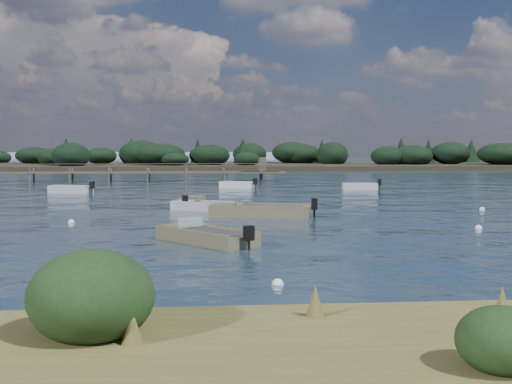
{
  "coord_description": "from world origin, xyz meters",
  "views": [
    {
      "loc": [
        -3.08,
        -24.98,
        3.61
      ],
      "look_at": [
        0.31,
        14.0,
        1.0
      ],
      "focal_mm": 45.0,
      "sensor_mm": 36.0,
      "label": 1
    }
  ],
  "objects": [
    {
      "name": "dinghy_mid_white_a",
      "position": [
        0.13,
        9.36,
        0.17
      ],
      "size": [
        5.85,
        3.19,
        1.34
      ],
      "color": "#706A4B",
      "rests_on": "ground"
    },
    {
      "name": "far_headland",
      "position": [
        25.0,
        100.0,
        1.96
      ],
      "size": [
        190.0,
        40.0,
        5.8
      ],
      "color": "black",
      "rests_on": "ground"
    },
    {
      "name": "buoy_b",
      "position": [
        9.6,
        3.17,
        0.0
      ],
      "size": [
        0.32,
        0.32,
        0.32
      ],
      "primitive_type": "sphere",
      "color": "white",
      "rests_on": "ground"
    },
    {
      "name": "ground",
      "position": [
        0.0,
        60.0,
        0.0
      ],
      "size": [
        400.0,
        400.0,
        0.0
      ],
      "primitive_type": "plane",
      "color": "#152331",
      "rests_on": "ground"
    },
    {
      "name": "tender_far_grey",
      "position": [
        -13.76,
        28.98,
        0.17
      ],
      "size": [
        3.92,
        2.52,
        1.25
      ],
      "color": "#A6ABAD",
      "rests_on": "ground"
    },
    {
      "name": "jetty",
      "position": [
        -21.74,
        47.99,
        0.98
      ],
      "size": [
        64.5,
        3.2,
        3.4
      ],
      "color": "#4C4338",
      "rests_on": "ground"
    },
    {
      "name": "tender_far_white",
      "position": [
        0.35,
        34.74,
        0.17
      ],
      "size": [
        3.51,
        2.49,
        1.21
      ],
      "color": "silver",
      "rests_on": "ground"
    },
    {
      "name": "shore_lip",
      "position": [
        0.0,
        -12.2,
        0.0
      ],
      "size": [
        160.0,
        0.6,
        0.3
      ],
      "primitive_type": "cube",
      "color": "black",
      "rests_on": "ground"
    },
    {
      "name": "buoy_d",
      "position": [
        13.79,
        12.01,
        0.0
      ],
      "size": [
        0.32,
        0.32,
        0.32
      ],
      "primitive_type": "sphere",
      "color": "white",
      "rests_on": "ground"
    },
    {
      "name": "dinghy_mid_grey",
      "position": [
        -2.8,
        12.92,
        0.15
      ],
      "size": [
        4.19,
        3.2,
        1.08
      ],
      "color": "#A6ABAD",
      "rests_on": "ground"
    },
    {
      "name": "dinghy_extra_b",
      "position": [
        -3.67,
        15.41,
        0.16
      ],
      "size": [
        1.88,
        4.76,
        1.14
      ],
      "color": "#706A4B",
      "rests_on": "ground"
    },
    {
      "name": "buoy_c",
      "position": [
        -9.44,
        7.12,
        0.0
      ],
      "size": [
        0.32,
        0.32,
        0.32
      ],
      "primitive_type": "sphere",
      "color": "white",
      "rests_on": "ground"
    },
    {
      "name": "dinghy_near_olive",
      "position": [
        -2.88,
        -0.31,
        0.15
      ],
      "size": [
        4.06,
        4.51,
        1.17
      ],
      "color": "#706A4B",
      "rests_on": "ground"
    },
    {
      "name": "buoy_a",
      "position": [
        -1.04,
        -8.16,
        0.0
      ],
      "size": [
        0.32,
        0.32,
        0.32
      ],
      "primitive_type": "sphere",
      "color": "white",
      "rests_on": "ground"
    },
    {
      "name": "tender_far_grey_b",
      "position": [
        11.22,
        31.53,
        0.17
      ],
      "size": [
        3.51,
        1.52,
        1.19
      ],
      "color": "#A6ABAD",
      "rests_on": "ground"
    }
  ]
}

